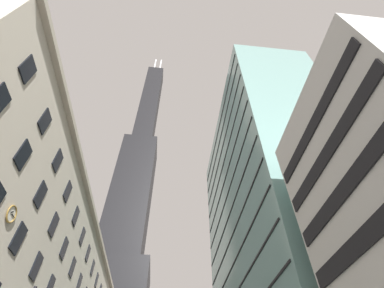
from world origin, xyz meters
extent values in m
cube|color=#B2A893|center=(-10.75, 30.29, 25.20)|extent=(0.70, 72.58, 0.60)
cube|color=black|center=(-10.95, 8.00, 12.40)|extent=(0.14, 1.40, 2.20)
cube|color=black|center=(-10.95, 13.00, 12.40)|extent=(0.14, 1.40, 2.20)
cube|color=black|center=(-10.95, 18.00, 12.40)|extent=(0.14, 1.40, 2.20)
cube|color=black|center=(-10.95, 3.00, 16.60)|extent=(0.14, 1.40, 2.20)
cube|color=black|center=(-10.95, 8.00, 16.60)|extent=(0.14, 1.40, 2.20)
cube|color=black|center=(-10.95, 13.00, 16.60)|extent=(0.14, 1.40, 2.20)
cube|color=black|center=(-10.95, 18.00, 16.60)|extent=(0.14, 1.40, 2.20)
cube|color=black|center=(-10.95, 23.00, 16.60)|extent=(0.14, 1.40, 2.20)
cube|color=black|center=(-10.95, 28.00, 16.60)|extent=(0.14, 1.40, 2.20)
cube|color=black|center=(-10.95, -2.00, 20.80)|extent=(0.14, 1.40, 2.20)
cube|color=black|center=(-10.95, 3.00, 20.80)|extent=(0.14, 1.40, 2.20)
cube|color=black|center=(-10.95, 8.00, 20.80)|extent=(0.14, 1.40, 2.20)
cube|color=black|center=(-10.95, 13.00, 20.80)|extent=(0.14, 1.40, 2.20)
cube|color=black|center=(-10.95, 18.00, 20.80)|extent=(0.14, 1.40, 2.20)
cube|color=black|center=(-10.95, 23.00, 20.80)|extent=(0.14, 1.40, 2.20)
cube|color=black|center=(-10.95, 28.00, 20.80)|extent=(0.14, 1.40, 2.20)
cube|color=black|center=(-10.95, 33.00, 20.80)|extent=(0.14, 1.40, 2.20)
cube|color=black|center=(-10.95, 38.00, 20.80)|extent=(0.14, 1.40, 2.20)
torus|color=olive|center=(-10.88, 5.47, 12.94)|extent=(0.12, 1.32, 1.32)
cylinder|color=silver|center=(-10.92, 5.47, 12.94)|extent=(0.05, 1.14, 1.14)
cube|color=black|center=(-10.85, 5.36, 13.04)|extent=(0.03, 0.30, 0.29)
cube|color=black|center=(-10.85, 5.70, 12.93)|extent=(0.03, 0.50, 0.07)
cube|color=black|center=(-16.75, 92.26, 78.75)|extent=(17.30, 17.30, 66.31)
cube|color=black|center=(-16.75, 92.26, 153.35)|extent=(11.12, 11.12, 82.89)
cylinder|color=silver|center=(-18.98, 92.26, 206.79)|extent=(1.20, 1.20, 23.99)
cylinder|color=silver|center=(-14.53, 92.26, 206.79)|extent=(1.20, 1.20, 23.99)
cube|color=black|center=(10.95, -1.16, 9.00)|extent=(0.16, 12.87, 1.10)
cube|color=black|center=(10.95, -1.16, 12.00)|extent=(0.16, 12.87, 1.10)
cube|color=black|center=(10.95, -1.16, 15.00)|extent=(0.16, 12.87, 1.10)
cube|color=black|center=(10.95, -1.16, 18.00)|extent=(0.16, 12.87, 1.10)
cube|color=gray|center=(18.45, 27.58, 27.77)|extent=(14.90, 38.90, 55.53)
cube|color=black|center=(10.96, 27.58, 20.00)|extent=(0.12, 37.90, 0.24)
cube|color=black|center=(10.96, 27.58, 24.00)|extent=(0.12, 37.90, 0.24)
cube|color=black|center=(10.96, 27.58, 28.00)|extent=(0.12, 37.90, 0.24)
cube|color=black|center=(10.96, 27.58, 32.00)|extent=(0.12, 37.90, 0.24)
cube|color=black|center=(10.96, 27.58, 36.00)|extent=(0.12, 37.90, 0.24)
cube|color=black|center=(10.96, 27.58, 40.00)|extent=(0.12, 37.90, 0.24)
cube|color=black|center=(10.96, 27.58, 44.00)|extent=(0.12, 37.90, 0.24)
cube|color=black|center=(10.96, 27.58, 48.00)|extent=(0.12, 37.90, 0.24)
cube|color=black|center=(10.96, 27.58, 52.00)|extent=(0.12, 37.90, 0.24)
camera|label=1|loc=(0.43, -13.04, 1.64)|focal=25.65mm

